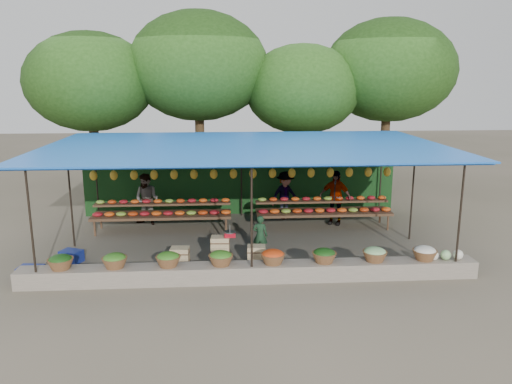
{
  "coord_description": "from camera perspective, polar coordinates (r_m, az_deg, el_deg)",
  "views": [
    {
      "loc": [
        -0.64,
        -13.58,
        4.6
      ],
      "look_at": [
        0.31,
        0.2,
        1.43
      ],
      "focal_mm": 35.0,
      "sensor_mm": 36.0,
      "label": 1
    }
  ],
  "objects": [
    {
      "name": "stall_canopy",
      "position": [
        13.79,
        -1.25,
        4.91
      ],
      "size": [
        10.8,
        6.6,
        2.82
      ],
      "color": "black",
      "rests_on": "ground"
    },
    {
      "name": "netting_backdrop",
      "position": [
        17.08,
        -1.72,
        1.59
      ],
      "size": [
        10.6,
        0.06,
        2.5
      ],
      "primitive_type": "cube",
      "color": "#1A4117",
      "rests_on": "ground"
    },
    {
      "name": "weighing_scale",
      "position": [
        12.37,
        -3.0,
        -4.79
      ],
      "size": [
        0.29,
        0.29,
        0.3
      ],
      "color": "red",
      "rests_on": "crate_counter"
    },
    {
      "name": "stone_curb",
      "position": [
        11.71,
        -0.53,
        -9.16
      ],
      "size": [
        10.6,
        0.55,
        0.4
      ],
      "primitive_type": "cube",
      "color": "#696254",
      "rests_on": "ground"
    },
    {
      "name": "fruit_table_left",
      "position": [
        15.57,
        -10.65,
        -2.18
      ],
      "size": [
        4.21,
        0.95,
        0.93
      ],
      "color": "#452E1B",
      "rests_on": "ground"
    },
    {
      "name": "vendor_seated",
      "position": [
        13.18,
        0.48,
        -4.99
      ],
      "size": [
        0.45,
        0.36,
        1.1
      ],
      "primitive_type": "imported",
      "rotation": [
        0.0,
        0.0,
        2.88
      ],
      "color": "#193820",
      "rests_on": "ground"
    },
    {
      "name": "ground",
      "position": [
        14.36,
        -1.19,
        -5.78
      ],
      "size": [
        60.0,
        60.0,
        0.0
      ],
      "primitive_type": "plane",
      "color": "brown",
      "rests_on": "ground"
    },
    {
      "name": "blue_crate_front",
      "position": [
        12.89,
        -24.34,
        -8.43
      ],
      "size": [
        0.58,
        0.45,
        0.32
      ],
      "primitive_type": "cube",
      "rotation": [
        0.0,
        0.0,
        -0.13
      ],
      "color": "navy",
      "rests_on": "ground"
    },
    {
      "name": "blue_crate_back",
      "position": [
        13.67,
        -20.34,
        -6.9
      ],
      "size": [
        0.63,
        0.56,
        0.31
      ],
      "primitive_type": "cube",
      "rotation": [
        0.0,
        0.0,
        -0.43
      ],
      "color": "navy",
      "rests_on": "ground"
    },
    {
      "name": "tree_row",
      "position": [
        19.71,
        -0.63,
        13.21
      ],
      "size": [
        16.51,
        5.5,
        7.12
      ],
      "color": "#362213",
      "rests_on": "ground"
    },
    {
      "name": "fruit_table_right",
      "position": [
        15.78,
        7.7,
        -1.87
      ],
      "size": [
        4.21,
        0.95,
        0.93
      ],
      "color": "#452E1B",
      "rests_on": "ground"
    },
    {
      "name": "crate_counter",
      "position": [
        12.54,
        -4.22,
        -7.12
      ],
      "size": [
        2.37,
        0.37,
        0.77
      ],
      "color": "tan",
      "rests_on": "ground"
    },
    {
      "name": "customer_left",
      "position": [
        16.24,
        -12.37,
        -0.83
      ],
      "size": [
        0.97,
        0.87,
        1.65
      ],
      "primitive_type": "imported",
      "rotation": [
        0.0,
        0.0,
        -0.36
      ],
      "color": "slate",
      "rests_on": "ground"
    },
    {
      "name": "customer_mid",
      "position": [
        16.56,
        3.36,
        -0.38
      ],
      "size": [
        1.19,
        0.98,
        1.6
      ],
      "primitive_type": "imported",
      "rotation": [
        0.0,
        0.0,
        0.44
      ],
      "color": "slate",
      "rests_on": "ground"
    },
    {
      "name": "customer_right",
      "position": [
        16.12,
        9.03,
        -0.62
      ],
      "size": [
        1.11,
        0.85,
        1.75
      ],
      "primitive_type": "imported",
      "rotation": [
        0.0,
        0.0,
        -0.48
      ],
      "color": "slate",
      "rests_on": "ground"
    },
    {
      "name": "produce_baskets",
      "position": [
        11.57,
        -1.04,
        -7.5
      ],
      "size": [
        8.98,
        0.58,
        0.34
      ],
      "color": "brown",
      "rests_on": "stone_curb"
    }
  ]
}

